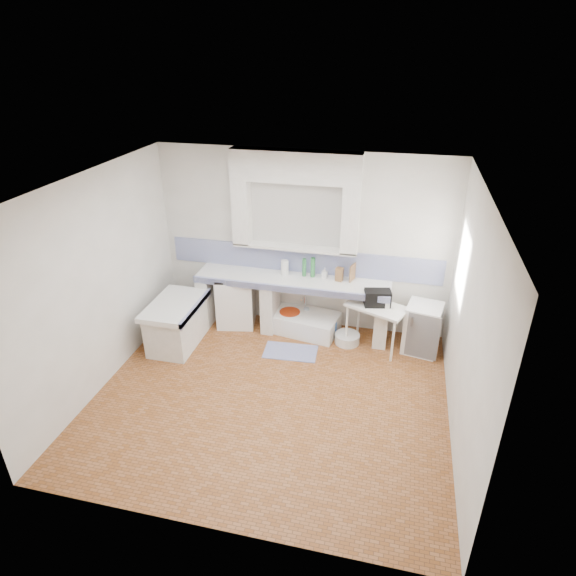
% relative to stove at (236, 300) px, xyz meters
% --- Properties ---
extents(floor, '(4.50, 4.50, 0.00)m').
position_rel_stove_xyz_m(floor, '(1.03, -1.69, -0.41)').
color(floor, '#925831').
rests_on(floor, ground).
extents(ceiling, '(4.50, 4.50, 0.00)m').
position_rel_stove_xyz_m(ceiling, '(1.03, -1.69, 2.39)').
color(ceiling, silver).
rests_on(ceiling, ground).
extents(wall_back, '(4.50, 0.00, 4.50)m').
position_rel_stove_xyz_m(wall_back, '(1.03, 0.31, 0.99)').
color(wall_back, silver).
rests_on(wall_back, ground).
extents(wall_front, '(4.50, 0.00, 4.50)m').
position_rel_stove_xyz_m(wall_front, '(1.03, -3.69, 0.99)').
color(wall_front, silver).
rests_on(wall_front, ground).
extents(wall_left, '(0.00, 4.50, 4.50)m').
position_rel_stove_xyz_m(wall_left, '(-1.22, -1.69, 0.99)').
color(wall_left, silver).
rests_on(wall_left, ground).
extents(wall_right, '(0.00, 4.50, 4.50)m').
position_rel_stove_xyz_m(wall_right, '(3.28, -1.69, 0.99)').
color(wall_right, silver).
rests_on(wall_right, ground).
extents(alcove_mass, '(1.90, 0.25, 0.45)m').
position_rel_stove_xyz_m(alcove_mass, '(0.93, 0.18, 2.16)').
color(alcove_mass, silver).
rests_on(alcove_mass, ground).
extents(window_frame, '(0.35, 0.86, 1.06)m').
position_rel_stove_xyz_m(window_frame, '(3.45, -0.49, 1.19)').
color(window_frame, '#331E10').
rests_on(window_frame, ground).
extents(lace_valance, '(0.01, 0.84, 0.24)m').
position_rel_stove_xyz_m(lace_valance, '(3.31, -0.49, 1.57)').
color(lace_valance, white).
rests_on(lace_valance, ground).
extents(counter_slab, '(3.00, 0.60, 0.08)m').
position_rel_stove_xyz_m(counter_slab, '(0.93, 0.01, 0.45)').
color(counter_slab, white).
rests_on(counter_slab, ground).
extents(counter_lip, '(3.00, 0.04, 0.10)m').
position_rel_stove_xyz_m(counter_lip, '(0.93, -0.27, 0.45)').
color(counter_lip, navy).
rests_on(counter_lip, ground).
extents(counter_pier_left, '(0.20, 0.55, 0.82)m').
position_rel_stove_xyz_m(counter_pier_left, '(-0.47, 0.01, -0.00)').
color(counter_pier_left, silver).
rests_on(counter_pier_left, ground).
extents(counter_pier_mid, '(0.20, 0.55, 0.82)m').
position_rel_stove_xyz_m(counter_pier_mid, '(0.58, 0.01, -0.00)').
color(counter_pier_mid, silver).
rests_on(counter_pier_mid, ground).
extents(counter_pier_right, '(0.20, 0.55, 0.82)m').
position_rel_stove_xyz_m(counter_pier_right, '(2.33, 0.01, -0.00)').
color(counter_pier_right, silver).
rests_on(counter_pier_right, ground).
extents(peninsula_top, '(0.70, 1.10, 0.08)m').
position_rel_stove_xyz_m(peninsula_top, '(-0.67, -0.79, 0.25)').
color(peninsula_top, white).
rests_on(peninsula_top, ground).
extents(peninsula_base, '(0.60, 1.00, 0.62)m').
position_rel_stove_xyz_m(peninsula_base, '(-0.67, -0.79, -0.10)').
color(peninsula_base, silver).
rests_on(peninsula_base, ground).
extents(peninsula_lip, '(0.04, 1.10, 0.10)m').
position_rel_stove_xyz_m(peninsula_lip, '(-0.34, -0.79, 0.25)').
color(peninsula_lip, navy).
rests_on(peninsula_lip, ground).
extents(backsplash, '(4.27, 0.03, 0.40)m').
position_rel_stove_xyz_m(backsplash, '(1.03, 0.29, 0.69)').
color(backsplash, navy).
rests_on(backsplash, ground).
extents(stove, '(0.68, 0.66, 0.82)m').
position_rel_stove_xyz_m(stove, '(0.00, 0.00, 0.00)').
color(stove, white).
rests_on(stove, ground).
extents(sink, '(1.22, 0.80, 0.27)m').
position_rel_stove_xyz_m(sink, '(1.09, 0.01, -0.28)').
color(sink, white).
rests_on(sink, ground).
extents(side_table, '(0.97, 0.76, 0.04)m').
position_rel_stove_xyz_m(side_table, '(2.25, -0.21, -0.06)').
color(side_table, white).
rests_on(side_table, ground).
extents(fridge, '(0.57, 0.57, 0.75)m').
position_rel_stove_xyz_m(fridge, '(2.93, -0.13, -0.04)').
color(fridge, white).
rests_on(fridge, ground).
extents(bucket_red, '(0.33, 0.33, 0.31)m').
position_rel_stove_xyz_m(bucket_red, '(0.89, 0.02, -0.26)').
color(bucket_red, '#AC2C0B').
rests_on(bucket_red, ground).
extents(bucket_orange, '(0.31, 0.31, 0.27)m').
position_rel_stove_xyz_m(bucket_orange, '(1.08, -0.02, -0.28)').
color(bucket_orange, '#C2550E').
rests_on(bucket_orange, ground).
extents(bucket_blue, '(0.34, 0.34, 0.27)m').
position_rel_stove_xyz_m(bucket_blue, '(1.51, -0.07, -0.28)').
color(bucket_blue, blue).
rests_on(bucket_blue, ground).
extents(basin_white, '(0.40, 0.40, 0.15)m').
position_rel_stove_xyz_m(basin_white, '(1.84, -0.19, -0.34)').
color(basin_white, white).
rests_on(basin_white, ground).
extents(water_bottle_a, '(0.11, 0.11, 0.33)m').
position_rel_stove_xyz_m(water_bottle_a, '(1.13, 0.16, -0.25)').
color(water_bottle_a, silver).
rests_on(water_bottle_a, ground).
extents(water_bottle_b, '(0.09, 0.09, 0.28)m').
position_rel_stove_xyz_m(water_bottle_b, '(1.33, 0.16, -0.27)').
color(water_bottle_b, silver).
rests_on(water_bottle_b, ground).
extents(black_bag, '(0.41, 0.29, 0.24)m').
position_rel_stove_xyz_m(black_bag, '(2.24, -0.19, 0.42)').
color(black_bag, black).
rests_on(black_bag, side_table).
extents(green_bottle_a, '(0.06, 0.06, 0.28)m').
position_rel_stove_xyz_m(green_bottle_a, '(1.08, 0.16, 0.63)').
color(green_bottle_a, '#2B783A').
rests_on(green_bottle_a, counter_slab).
extents(green_bottle_b, '(0.09, 0.09, 0.31)m').
position_rel_stove_xyz_m(green_bottle_b, '(1.22, 0.16, 0.64)').
color(green_bottle_b, '#2B783A').
rests_on(green_bottle_b, counter_slab).
extents(knife_block, '(0.12, 0.11, 0.21)m').
position_rel_stove_xyz_m(knife_block, '(1.64, 0.11, 0.60)').
color(knife_block, brown).
rests_on(knife_block, counter_slab).
extents(cutting_board, '(0.08, 0.19, 0.27)m').
position_rel_stove_xyz_m(cutting_board, '(1.83, 0.16, 0.62)').
color(cutting_board, brown).
rests_on(cutting_board, counter_slab).
extents(paper_towel, '(0.15, 0.15, 0.23)m').
position_rel_stove_xyz_m(paper_towel, '(0.78, 0.14, 0.61)').
color(paper_towel, white).
rests_on(paper_towel, counter_slab).
extents(soap_bottle, '(0.09, 0.09, 0.17)m').
position_rel_stove_xyz_m(soap_bottle, '(1.41, 0.15, 0.57)').
color(soap_bottle, white).
rests_on(soap_bottle, counter_slab).
extents(rug, '(0.81, 0.50, 0.01)m').
position_rel_stove_xyz_m(rug, '(1.05, -0.64, -0.40)').
color(rug, navy).
rests_on(rug, ground).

